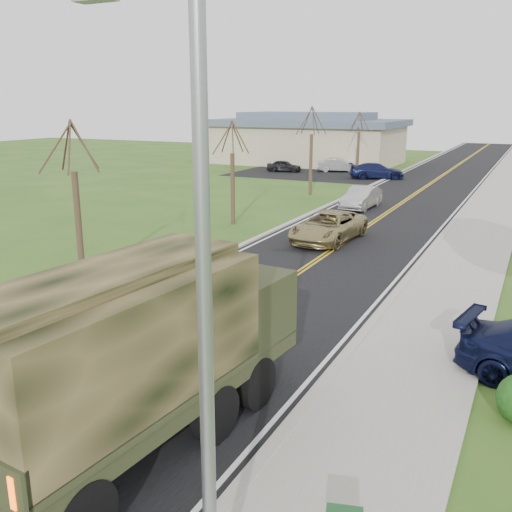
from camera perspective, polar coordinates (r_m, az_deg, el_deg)
The scene contains 16 objects.
road at distance 46.95m, azimuth 16.16°, elevation 6.34°, with size 8.00×120.00×0.01m, color black.
curb_right at distance 46.39m, azimuth 21.22°, elevation 5.89°, with size 0.30×120.00×0.12m, color #9E998E.
sidewalk_right at distance 46.27m, azimuth 23.38°, elevation 5.64°, with size 3.20×120.00×0.10m, color #9E998E.
curb_left at distance 47.85m, azimuth 11.26°, elevation 6.85°, with size 0.30×120.00×0.10m, color #9E998E.
street_light at distance 6.60m, azimuth -5.93°, elevation -4.38°, with size 1.65×0.22×8.00m.
bare_tree_a at distance 22.29m, azimuth -17.41°, elevation 4.02°, with size 1.93×2.26×6.08m.
bare_tree_b at distance 31.94m, azimuth -2.36°, elevation 7.57°, with size 1.83×2.14×5.73m.
bare_tree_c at distance 42.75m, azimuth 5.51°, elevation 9.81°, with size 2.04×2.39×6.42m.
bare_tree_d at distance 54.10m, azimuth 10.17°, elevation 10.49°, with size 1.88×2.20×5.91m.
commercial_building at distance 66.42m, azimuth 5.11°, elevation 11.58°, with size 25.50×21.50×5.65m.
military_truck at distance 11.23m, azimuth -11.71°, elevation -8.50°, with size 3.35×7.88×3.83m.
suv_champagne at distance 28.38m, azimuth 7.25°, elevation 2.93°, with size 2.42×5.25×1.46m, color #9C8B58.
sedan_silver at distance 37.62m, azimuth 10.47°, elevation 5.74°, with size 1.50×4.30×1.42m, color #B0AFB4.
lot_car_dark at distance 57.42m, azimuth 2.83°, elevation 8.98°, with size 1.37×3.41×1.16m, color black.
lot_car_silver at distance 57.93m, azimuth 8.25°, elevation 8.99°, with size 1.43×4.11×1.35m, color #A4A4A9.
lot_car_navy at distance 53.14m, azimuth 11.97°, elevation 8.32°, with size 1.98×4.86×1.41m, color #10153C.
Camera 1 is at (8.27, -5.74, 6.62)m, focal length 40.00 mm.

